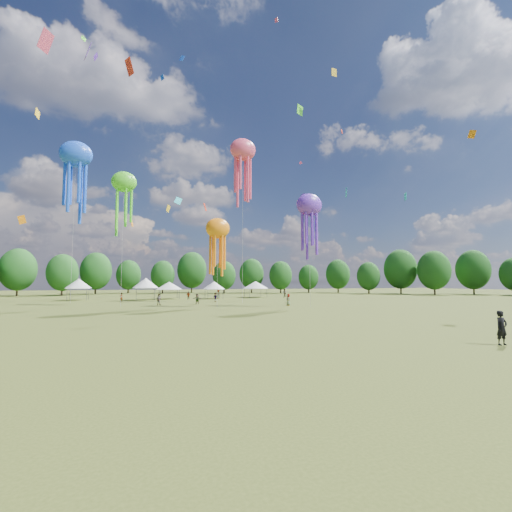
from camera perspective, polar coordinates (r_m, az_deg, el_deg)
name	(u,v)px	position (r m, az deg, el deg)	size (l,w,h in m)	color
ground	(364,342)	(21.71, 17.16, -13.23)	(300.00, 300.00, 0.00)	#384416
observer_main	(502,328)	(24.01, 34.99, -9.51)	(0.69, 0.45, 1.88)	black
spectator_near	(159,300)	(55.11, -15.48, -6.82)	(0.81, 0.63, 1.68)	gray
spectators_far	(230,296)	(66.67, -4.30, -6.46)	(35.26, 26.91, 1.93)	gray
festival_tents	(179,285)	(74.50, -12.42, -4.54)	(41.33, 9.21, 4.26)	#47474C
show_kites	(169,183)	(58.16, -13.93, 11.34)	(36.96, 23.26, 27.95)	#4EE726
small_kites	(212,136)	(65.91, -7.07, 18.69)	(70.12, 60.17, 43.55)	#4EE726
treeline	(177,268)	(80.43, -12.64, -1.95)	(201.57, 95.24, 13.43)	#38281C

